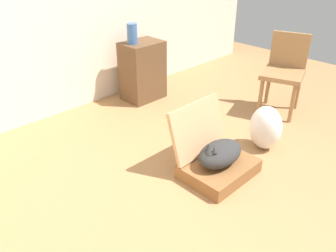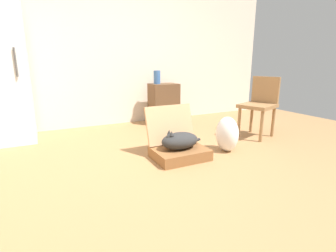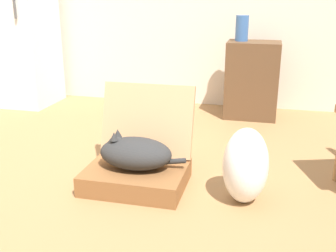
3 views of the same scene
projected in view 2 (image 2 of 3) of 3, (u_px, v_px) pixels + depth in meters
ground_plane at (167, 168)px, 2.66m from camera, size 7.68×7.68×0.00m
wall_back at (108, 48)px, 4.30m from camera, size 6.40×0.15×2.60m
suitcase_base at (180, 153)px, 2.91m from camera, size 0.60×0.46×0.12m
suitcase_lid at (170, 124)px, 3.06m from camera, size 0.60×0.17×0.45m
cat at (179, 140)px, 2.87m from camera, size 0.52×0.28×0.23m
plastic_bag_white at (227, 134)px, 3.13m from camera, size 0.25×0.31×0.43m
refrigerator at (2, 70)px, 3.32m from camera, size 0.62×0.61×1.95m
side_table at (164, 104)px, 4.54m from camera, size 0.48×0.35×0.71m
vase_tall at (157, 77)px, 4.39m from camera, size 0.12×0.12×0.23m
chair at (260, 103)px, 3.72m from camera, size 0.59×0.56×0.87m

